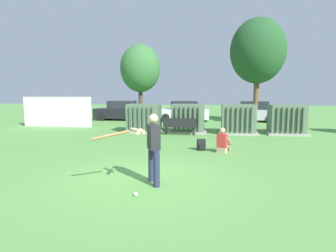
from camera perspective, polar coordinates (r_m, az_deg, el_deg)
The scene contains 16 objects.
ground_plane at distance 7.56m, azimuth -5.19°, elevation -10.59°, with size 96.00×96.00×0.00m, color #5B9947.
fence_panel at distance 20.29m, azimuth -21.51°, elevation 2.68°, with size 4.80×0.12×2.00m, color white.
transformer_west at distance 16.33m, azimuth -4.83°, elevation 1.53°, with size 2.10×1.70×1.62m.
transformer_mid_west at distance 16.18m, azimuth 4.12°, elevation 1.48°, with size 2.10×1.70×1.62m.
transformer_mid_east at distance 16.13m, azimuth 13.98°, elevation 1.29°, with size 2.10×1.70×1.62m.
transformer_east at distance 16.75m, azimuth 22.84°, elevation 1.15°, with size 2.10×1.70×1.62m.
park_bench at distance 15.12m, azimuth 2.41°, elevation 0.17°, with size 1.80×0.42×0.92m.
batter at distance 6.90m, azimuth -3.37°, elevation -3.91°, with size 1.53×0.99×1.74m.
sports_ball at distance 6.37m, azimuth -6.56°, elevation -13.54°, with size 0.09×0.09×0.09m, color white.
seated_spectator at distance 10.92m, azimuth 11.09°, elevation -3.30°, with size 0.66×0.79×0.96m.
backpack at distance 11.21m, azimuth 6.74°, elevation -3.81°, with size 0.36×0.32×0.44m.
tree_left at distance 23.29m, azimuth -5.64°, elevation 11.50°, with size 3.22×3.22×6.16m.
tree_center_left at distance 22.89m, azimuth 17.72°, elevation 14.23°, with size 4.11×4.11×7.85m.
parked_car_leftmost at distance 23.94m, azimuth -9.53°, elevation 2.99°, with size 4.24×1.99×1.62m.
parked_car_left_of_center at distance 22.85m, azimuth 3.13°, elevation 2.90°, with size 4.23×1.97×1.62m.
parked_car_right_of_center at distance 23.33m, azimuth 16.69°, elevation 2.71°, with size 4.29×2.09×1.62m.
Camera 1 is at (1.74, -7.01, 2.24)m, focal length 30.11 mm.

